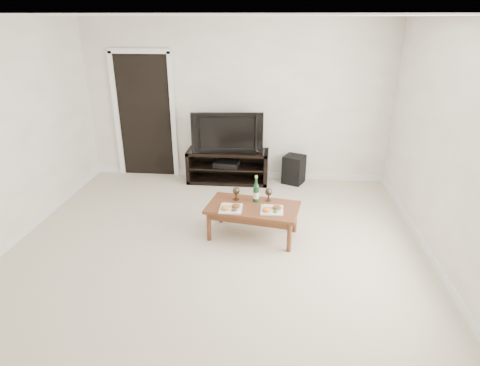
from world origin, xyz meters
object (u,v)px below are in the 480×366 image
Objects in this scene: coffee_table at (253,221)px; media_console at (228,166)px; television at (227,131)px; subwoofer at (294,169)px.

media_console is at bearing 106.81° from coffee_table.
media_console is at bearing 0.00° from television.
television reaches higher than subwoofer.
media_console is 1.86m from coffee_table.
television is 1.98m from coffee_table.
television is at bearing 0.00° from media_console.
subwoofer is (1.10, 0.06, -0.64)m from television.
television is 1.28m from subwoofer.
television is at bearing -153.21° from subwoofer.
coffee_table is (0.54, -1.78, -0.67)m from television.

